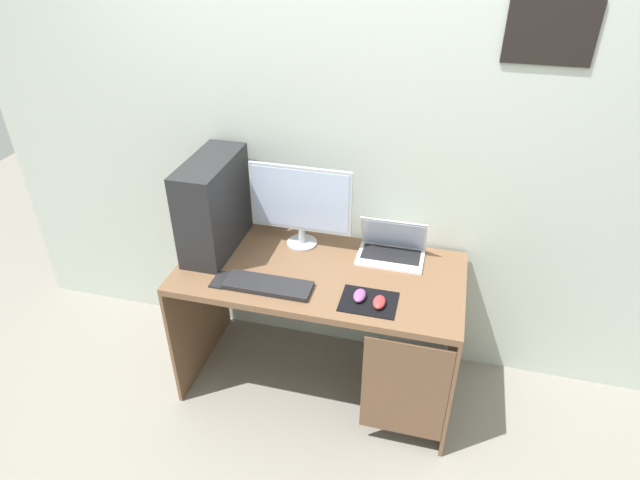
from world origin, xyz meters
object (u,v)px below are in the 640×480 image
object	(u,v)px
keyboard	(268,285)
cell_phone	(220,280)
monitor	(301,204)
pc_tower	(214,205)
mouse_left	(360,295)
mouse_right	(379,302)
laptop	(392,249)

from	to	relation	value
keyboard	cell_phone	xyz separation A→B (m)	(-0.24, -0.01, -0.01)
monitor	pc_tower	bearing A→B (deg)	-164.25
mouse_left	mouse_right	size ratio (longest dim) A/B	1.00
pc_tower	mouse_right	size ratio (longest dim) A/B	5.19
mouse_right	cell_phone	world-z (taller)	mouse_right
laptop	mouse_right	world-z (taller)	laptop
mouse_right	cell_phone	xyz separation A→B (m)	(-0.77, -0.00, -0.02)
pc_tower	keyboard	size ratio (longest dim) A/B	1.19
keyboard	cell_phone	world-z (taller)	keyboard
laptop	cell_phone	distance (m)	0.88
laptop	cell_phone	bearing A→B (deg)	-151.38
keyboard	mouse_right	xyz separation A→B (m)	(0.53, -0.01, 0.01)
monitor	mouse_right	world-z (taller)	monitor
monitor	cell_phone	bearing A→B (deg)	-125.56
cell_phone	mouse_right	bearing A→B (deg)	0.25
laptop	keyboard	size ratio (longest dim) A/B	0.81
monitor	mouse_right	xyz separation A→B (m)	(0.48, -0.40, -0.23)
monitor	mouse_left	world-z (taller)	monitor
laptop	mouse_left	bearing A→B (deg)	-103.06
mouse_left	cell_phone	distance (m)	0.68
pc_tower	mouse_right	world-z (taller)	pc_tower
monitor	laptop	size ratio (longest dim) A/B	1.58
mouse_left	mouse_right	xyz separation A→B (m)	(0.09, -0.03, 0.00)
monitor	keyboard	distance (m)	0.47
mouse_right	monitor	bearing A→B (deg)	140.10
keyboard	mouse_left	world-z (taller)	mouse_left
mouse_right	laptop	bearing A→B (deg)	90.58
mouse_left	mouse_right	bearing A→B (deg)	-14.74
mouse_left	pc_tower	bearing A→B (deg)	162.37
laptop	cell_phone	xyz separation A→B (m)	(-0.77, -0.42, -0.04)
pc_tower	mouse_right	xyz separation A→B (m)	(0.91, -0.28, -0.23)
laptop	cell_phone	size ratio (longest dim) A/B	2.60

